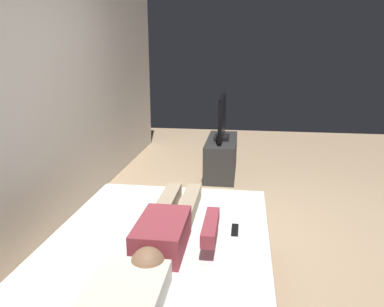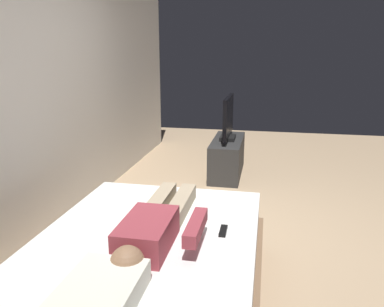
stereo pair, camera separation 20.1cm
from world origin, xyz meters
name	(u,v)px [view 2 (the right image)]	position (x,y,z in m)	size (l,w,h in m)	color
ground_plane	(243,242)	(0.00, 0.00, 0.00)	(10.00, 10.00, 0.00)	tan
back_wall	(66,79)	(0.40, 1.83, 1.40)	(6.40, 0.10, 2.80)	silver
bed	(146,277)	(-1.08, 0.55, 0.26)	(1.95, 1.45, 0.54)	brown
pillow	(100,294)	(-1.73, 0.55, 0.60)	(0.48, 0.34, 0.12)	silver
person	(156,225)	(-1.05, 0.49, 0.62)	(1.26, 0.46, 0.18)	#993842
remote	(223,231)	(-0.90, 0.08, 0.55)	(0.15, 0.04, 0.02)	black
tv_stand	(227,157)	(1.93, 0.35, 0.25)	(1.10, 0.40, 0.50)	#2D2D2D
tv	(228,119)	(1.93, 0.35, 0.78)	(0.88, 0.20, 0.59)	black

